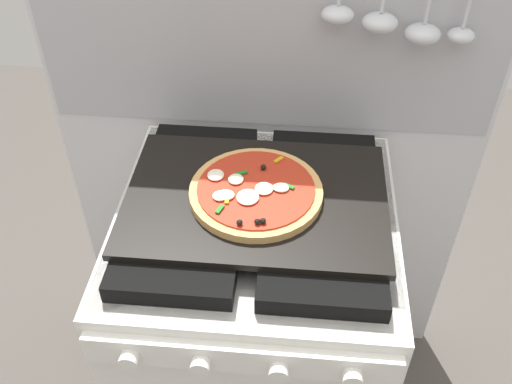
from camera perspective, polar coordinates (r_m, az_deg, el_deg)
kitchen_backsplash at (r=1.53m, az=1.28°, el=4.52°), size 1.10×0.09×1.55m
stove at (r=1.55m, az=-0.01°, el=-13.25°), size 0.60×0.64×0.90m
baking_tray at (r=1.20m, az=0.00°, el=-0.64°), size 0.54×0.38×0.02m
pizza_left at (r=1.19m, az=-0.24°, el=-0.10°), size 0.27×0.27×0.03m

